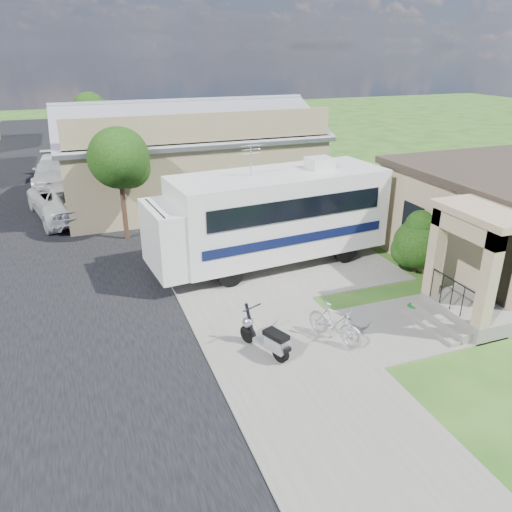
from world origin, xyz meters
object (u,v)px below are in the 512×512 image
object	(u,v)px
motorhome	(271,214)
bicycle	(334,325)
shrub	(419,241)
pickup_truck	(66,199)
scooter	(267,338)
garden_hose	(413,309)
van	(55,171)

from	to	relation	value
motorhome	bicycle	bearing A→B (deg)	-99.48
shrub	pickup_truck	distance (m)	15.77
pickup_truck	bicycle	bearing A→B (deg)	103.78
scooter	garden_hose	bearing A→B (deg)	-15.12
bicycle	pickup_truck	size ratio (longest dim) A/B	0.29
pickup_truck	shrub	bearing A→B (deg)	124.93
garden_hose	bicycle	bearing A→B (deg)	-167.76
shrub	motorhome	bearing A→B (deg)	150.47
scooter	motorhome	bearing A→B (deg)	44.92
pickup_truck	garden_hose	xyz separation A→B (m)	(9.55, -13.27, -0.76)
shrub	bicycle	size ratio (longest dim) A/B	1.33
motorhome	scooter	distance (m)	6.14
motorhome	shrub	xyz separation A→B (m)	(4.50, -2.55, -0.70)
scooter	bicycle	bearing A→B (deg)	-23.23
motorhome	van	bearing A→B (deg)	110.76
scooter	bicycle	xyz separation A→B (m)	(1.93, -0.03, 0.01)
motorhome	bicycle	world-z (taller)	motorhome
shrub	van	size ratio (longest dim) A/B	0.42
scooter	pickup_truck	distance (m)	14.64
motorhome	van	xyz separation A→B (m)	(-7.32, 14.81, -1.08)
pickup_truck	scooter	bearing A→B (deg)	96.97
shrub	bicycle	world-z (taller)	shrub
shrub	garden_hose	bearing A→B (deg)	-127.85
scooter	bicycle	size ratio (longest dim) A/B	0.96
bicycle	garden_hose	distance (m)	3.17
bicycle	pickup_truck	distance (m)	15.37
motorhome	bicycle	size ratio (longest dim) A/B	5.05
van	garden_hose	bearing A→B (deg)	-59.35
motorhome	van	size ratio (longest dim) A/B	1.58
shrub	scooter	bearing A→B (deg)	-156.43
scooter	van	xyz separation A→B (m)	(-5.02, 20.33, 0.29)
pickup_truck	garden_hose	size ratio (longest dim) A/B	17.46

